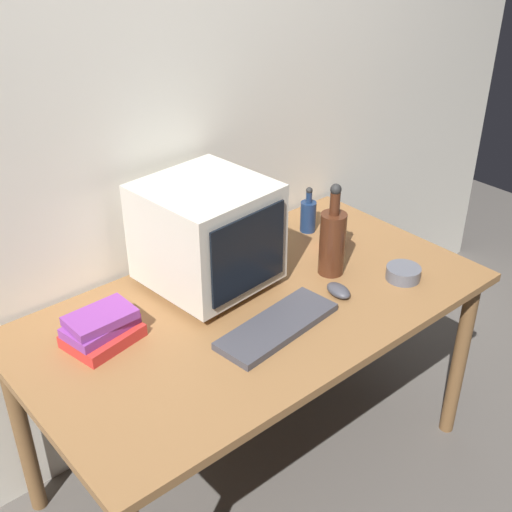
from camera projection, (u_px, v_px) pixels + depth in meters
name	position (u px, v px, depth m)	size (l,w,h in m)	color
ground_plane	(256.00, 463.00, 2.53)	(6.00, 6.00, 0.00)	#56514C
back_wall	(163.00, 120.00, 2.22)	(4.00, 0.08, 2.50)	silver
desk	(256.00, 324.00, 2.20)	(1.56, 0.85, 0.75)	olive
crt_monitor	(207.00, 235.00, 2.16)	(0.41, 0.42, 0.37)	beige
keyboard	(277.00, 326.00, 2.03)	(0.42, 0.15, 0.02)	#3F3F47
computer_mouse	(338.00, 291.00, 2.19)	(0.06, 0.10, 0.04)	#3F3F47
bottle_tall	(332.00, 241.00, 2.26)	(0.09, 0.09, 0.34)	#472314
bottle_short	(308.00, 215.00, 2.56)	(0.06, 0.06, 0.19)	navy
book_stack	(102.00, 328.00, 1.96)	(0.24, 0.20, 0.10)	red
mug	(332.00, 233.00, 2.48)	(0.12, 0.08, 0.09)	#CC383D
cd_spindle	(403.00, 273.00, 2.27)	(0.12, 0.12, 0.04)	#595B66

